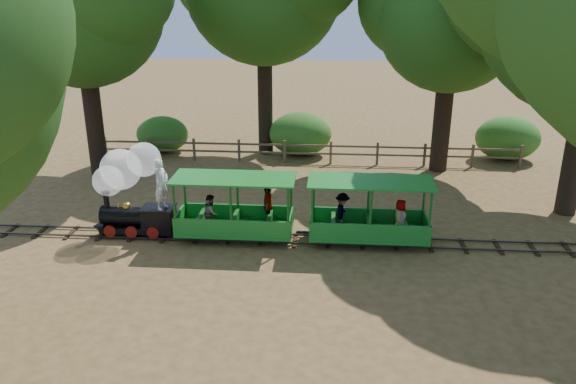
# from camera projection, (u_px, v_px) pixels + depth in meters

# --- Properties ---
(ground) EXTENTS (90.00, 90.00, 0.00)m
(ground) POSITION_uv_depth(u_px,v_px,m) (295.00, 241.00, 16.98)
(ground) COLOR olive
(ground) RESTS_ON ground
(track) EXTENTS (22.00, 1.00, 0.10)m
(track) POSITION_uv_depth(u_px,v_px,m) (295.00, 239.00, 16.95)
(track) COLOR #3F3D3A
(track) RESTS_ON ground
(locomotive) EXTENTS (2.61, 1.23, 3.00)m
(locomotive) POSITION_uv_depth(u_px,v_px,m) (129.00, 184.00, 16.83)
(locomotive) COLOR black
(locomotive) RESTS_ON ground
(carriage_front) EXTENTS (3.63, 1.48, 1.89)m
(carriage_front) POSITION_uv_depth(u_px,v_px,m) (237.00, 215.00, 16.85)
(carriage_front) COLOR #1D8627
(carriage_front) RESTS_ON track
(carriage_rear) EXTENTS (3.63, 1.48, 1.89)m
(carriage_rear) POSITION_uv_depth(u_px,v_px,m) (367.00, 219.00, 16.55)
(carriage_rear) COLOR #1D8627
(carriage_rear) RESTS_ON track
(oak_ne) EXTENTS (7.18, 6.32, 9.00)m
(oak_ne) POSITION_uv_depth(u_px,v_px,m) (452.00, 10.00, 21.46)
(oak_ne) COLOR #2D2116
(oak_ne) RESTS_ON ground
(fence) EXTENTS (18.10, 0.10, 1.00)m
(fence) POSITION_uv_depth(u_px,v_px,m) (308.00, 150.00, 24.26)
(fence) COLOR brown
(fence) RESTS_ON ground
(shrub_west) EXTENTS (2.41, 1.85, 1.67)m
(shrub_west) POSITION_uv_depth(u_px,v_px,m) (162.00, 134.00, 25.90)
(shrub_west) COLOR #2D6B1E
(shrub_west) RESTS_ON ground
(shrub_mid_w) EXTENTS (2.83, 2.18, 1.96)m
(shrub_mid_w) POSITION_uv_depth(u_px,v_px,m) (300.00, 134.00, 25.37)
(shrub_mid_w) COLOR #2D6B1E
(shrub_mid_w) RESTS_ON ground
(shrub_mid_e) EXTENTS (2.34, 1.80, 1.62)m
(shrub_mid_e) POSITION_uv_depth(u_px,v_px,m) (302.00, 138.00, 25.42)
(shrub_mid_e) COLOR #2D6B1E
(shrub_mid_e) RESTS_ON ground
(shrub_east) EXTENTS (2.81, 2.16, 1.94)m
(shrub_east) POSITION_uv_depth(u_px,v_px,m) (508.00, 138.00, 24.69)
(shrub_east) COLOR #2D6B1E
(shrub_east) RESTS_ON ground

